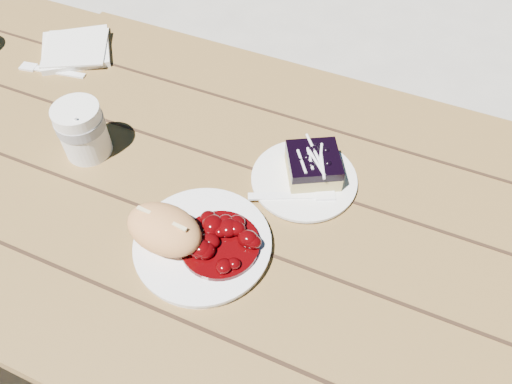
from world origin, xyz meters
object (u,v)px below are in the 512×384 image
at_px(picnic_table, 239,248).
at_px(coffee_cup, 82,131).
at_px(dessert_plate, 304,180).
at_px(blueberry_cake, 313,165).
at_px(bread_roll, 164,229).
at_px(main_plate, 203,245).

relative_size(picnic_table, coffee_cup, 18.33).
height_order(dessert_plate, blueberry_cake, blueberry_cake).
bearing_deg(dessert_plate, coffee_cup, -167.27).
bearing_deg(dessert_plate, picnic_table, -137.11).
xyz_separation_m(dessert_plate, blueberry_cake, (0.01, 0.01, 0.03)).
bearing_deg(blueberry_cake, coffee_cup, 165.59).
bearing_deg(coffee_cup, picnic_table, 0.54).
xyz_separation_m(blueberry_cake, coffee_cup, (-0.42, -0.11, 0.02)).
distance_m(picnic_table, bread_roll, 0.26).
xyz_separation_m(dessert_plate, coffee_cup, (-0.41, -0.09, 0.05)).
xyz_separation_m(main_plate, dessert_plate, (0.11, 0.20, -0.00)).
bearing_deg(bread_roll, coffee_cup, 152.58).
height_order(main_plate, dessert_plate, main_plate).
bearing_deg(bread_roll, dessert_plate, 54.09).
xyz_separation_m(picnic_table, bread_roll, (-0.06, -0.13, 0.21)).
height_order(main_plate, bread_roll, bread_roll).
height_order(dessert_plate, coffee_cup, coffee_cup).
relative_size(dessert_plate, coffee_cup, 1.73).
distance_m(picnic_table, main_plate, 0.20).
relative_size(main_plate, bread_roll, 1.70).
xyz_separation_m(main_plate, bread_roll, (-0.05, -0.02, 0.04)).
bearing_deg(main_plate, bread_roll, -160.02).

